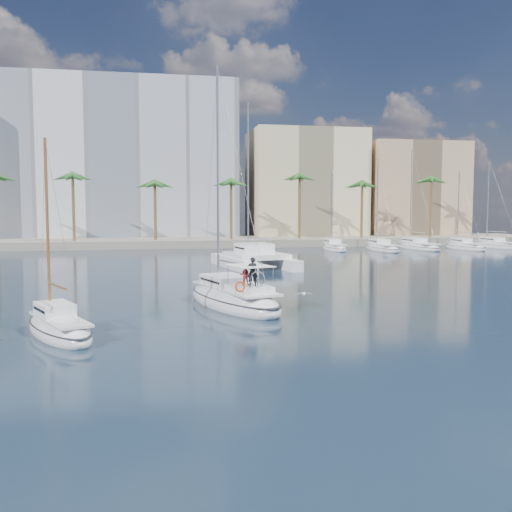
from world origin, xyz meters
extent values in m
plane|color=black|center=(0.00, 0.00, 0.00)|extent=(160.00, 160.00, 0.00)
cube|color=gray|center=(0.00, 61.00, 0.60)|extent=(120.00, 14.00, 1.20)
cube|color=silver|center=(-12.00, 73.00, 14.00)|extent=(42.00, 16.00, 28.00)
cube|color=beige|center=(22.00, 70.00, 10.00)|extent=(20.00, 14.00, 20.00)
cube|color=tan|center=(42.00, 68.00, 9.00)|extent=(18.00, 12.00, 18.00)
cylinder|color=brown|center=(0.00, 57.00, 5.25)|extent=(0.44, 0.44, 10.50)
sphere|color=#25561F|center=(0.00, 57.00, 10.50)|extent=(3.60, 3.60, 3.60)
cylinder|color=brown|center=(34.00, 57.00, 5.25)|extent=(0.44, 0.44, 10.50)
sphere|color=#25561F|center=(34.00, 57.00, 10.50)|extent=(3.60, 3.60, 3.60)
ellipsoid|color=white|center=(-1.28, 3.57, 0.33)|extent=(6.39, 11.31, 2.24)
ellipsoid|color=black|center=(-1.28, 3.57, 0.65)|extent=(6.46, 11.42, 0.18)
cube|color=silver|center=(-1.22, 3.37, 1.18)|extent=(4.67, 8.45, 0.12)
cube|color=white|center=(-1.58, 4.56, 1.54)|extent=(3.23, 4.04, 0.60)
cube|color=black|center=(-1.58, 4.56, 1.56)|extent=(3.13, 3.65, 0.14)
cylinder|color=#B7BABF|center=(-1.94, 5.75, 8.31)|extent=(0.15, 0.15, 14.13)
cylinder|color=#B7BABF|center=(-1.31, 3.67, 2.74)|extent=(1.36, 4.20, 0.11)
cube|color=white|center=(-0.62, 1.38, 1.42)|extent=(2.74, 3.17, 0.36)
cube|color=white|center=(-0.59, 1.28, 2.79)|extent=(2.74, 3.17, 0.04)
torus|color=silver|center=(-0.32, 0.39, 2.09)|extent=(0.93, 0.33, 0.96)
torus|color=red|center=(-1.47, -0.39, 1.79)|extent=(0.66, 0.37, 0.64)
imported|color=black|center=(-0.54, 0.80, 2.46)|extent=(0.68, 0.50, 1.73)
imported|color=maroon|center=(-0.88, 1.51, 2.20)|extent=(0.66, 0.55, 1.21)
ellipsoid|color=white|center=(-10.80, -3.14, 0.24)|extent=(4.94, 7.33, 1.65)
ellipsoid|color=black|center=(-10.80, -3.14, 0.48)|extent=(4.99, 7.40, 0.18)
cube|color=silver|center=(-10.74, -3.27, 0.87)|extent=(3.63, 5.46, 0.12)
cube|color=white|center=(-11.08, -2.53, 1.23)|extent=(2.31, 2.71, 0.60)
cube|color=black|center=(-11.08, -2.53, 1.25)|extent=(2.22, 2.48, 0.14)
cylinder|color=brown|center=(-11.42, -1.79, 5.29)|extent=(0.15, 0.15, 8.71)
cylinder|color=brown|center=(-10.83, -3.08, 2.43)|extent=(1.28, 2.63, 0.11)
cube|color=white|center=(1.99, 25.77, 0.55)|extent=(3.20, 11.75, 1.10)
cube|color=white|center=(6.58, 26.57, 0.55)|extent=(3.20, 11.75, 1.10)
cube|color=white|center=(4.38, 25.59, 1.30)|extent=(6.29, 7.25, 0.50)
cube|color=white|center=(4.28, 26.17, 2.00)|extent=(3.78, 4.02, 1.00)
cube|color=black|center=(4.28, 26.17, 2.05)|extent=(3.72, 3.56, 0.18)
cylinder|color=#B7BABF|center=(3.98, 27.90, 9.31)|extent=(0.18, 0.18, 15.62)
ellipsoid|color=silver|center=(2.61, 0.98, 1.06)|extent=(0.21, 0.40, 0.19)
sphere|color=silver|center=(2.61, 1.17, 1.08)|extent=(0.11, 0.11, 0.11)
cube|color=gray|center=(2.32, 0.98, 1.09)|extent=(0.47, 0.17, 0.11)
cube|color=gray|center=(2.90, 0.98, 1.09)|extent=(0.47, 0.17, 0.11)
camera|label=1|loc=(-6.51, -31.65, 6.23)|focal=40.00mm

